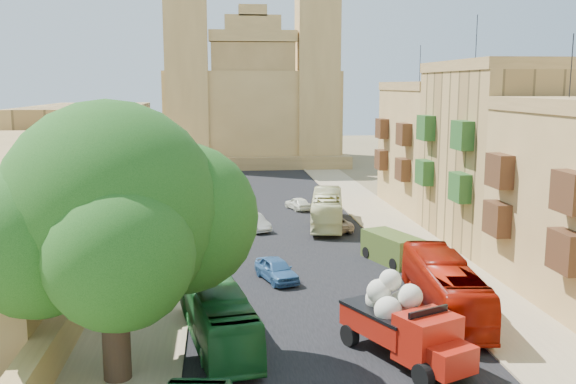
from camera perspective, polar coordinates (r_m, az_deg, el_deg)
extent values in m
cube|color=black|center=(53.20, -0.47, -3.54)|extent=(14.00, 140.00, 0.01)
cube|color=tan|center=(54.95, 9.45, -3.25)|extent=(5.00, 140.00, 0.01)
cube|color=tan|center=(53.12, -10.74, -3.73)|extent=(5.00, 140.00, 0.01)
cube|color=tan|center=(54.32, 6.91, -3.28)|extent=(0.25, 140.00, 0.12)
cube|color=tan|center=(52.97, -8.04, -3.63)|extent=(0.25, 140.00, 0.12)
cylinder|color=black|center=(40.74, 23.89, 10.24)|extent=(0.06, 0.06, 3.60)
cube|color=#4C2C19|center=(34.14, 23.45, -4.89)|extent=(0.90, 2.20, 2.00)
cube|color=#4C2C19|center=(40.94, 18.06, -2.27)|extent=(0.90, 2.20, 2.00)
cube|color=#4C2C19|center=(33.57, 23.78, -0.02)|extent=(0.90, 2.20, 2.00)
cube|color=#4C2C19|center=(40.47, 18.28, 1.81)|extent=(0.90, 2.20, 2.00)
cube|color=tan|center=(51.46, 18.15, 2.88)|extent=(8.00, 14.00, 13.00)
cube|color=#9B7843|center=(51.18, 18.56, 10.58)|extent=(8.20, 14.00, 0.80)
cylinder|color=black|center=(53.46, 16.41, 12.98)|extent=(0.06, 0.06, 3.60)
cube|color=#265723|center=(46.36, 15.02, 0.40)|extent=(0.90, 2.20, 2.00)
cube|color=#265723|center=(53.66, 12.01, 1.72)|extent=(0.90, 2.20, 2.00)
cube|color=#265723|center=(45.95, 15.22, 4.89)|extent=(0.90, 2.20, 2.00)
cube|color=#265723|center=(53.30, 12.15, 5.60)|extent=(0.90, 2.20, 2.00)
cube|color=tan|center=(64.47, 13.02, 3.69)|extent=(8.00, 14.00, 11.50)
cube|color=#9B7843|center=(64.17, 13.23, 9.16)|extent=(8.20, 14.00, 0.80)
cylinder|color=black|center=(66.54, 11.66, 11.11)|extent=(0.06, 0.06, 3.60)
cube|color=#4C2C19|center=(59.56, 10.16, 1.98)|extent=(0.90, 2.20, 2.00)
cube|color=#4C2C19|center=(67.06, 8.28, 2.86)|extent=(0.90, 2.20, 2.00)
cube|color=#4C2C19|center=(59.24, 10.25, 5.07)|extent=(0.90, 2.20, 2.00)
cube|color=#4C2C19|center=(66.77, 8.35, 5.61)|extent=(0.90, 2.20, 2.00)
cube|color=tan|center=(43.65, -15.73, -5.61)|extent=(1.00, 40.00, 1.80)
cube|color=#9B7843|center=(42.32, -23.74, -1.95)|extent=(10.00, 28.00, 8.40)
cube|color=tan|center=(67.18, -17.21, 3.09)|extent=(10.00, 22.00, 10.00)
cube|color=tan|center=(102.82, -3.35, 6.70)|extent=(26.00, 20.00, 14.00)
cube|color=#9B7843|center=(92.88, -2.98, 2.62)|extent=(28.00, 4.00, 1.80)
cube|color=#9B7843|center=(93.93, -3.09, 8.26)|extent=(12.00, 2.00, 16.00)
cube|color=tan|center=(94.17, -3.14, 13.69)|extent=(12.60, 2.40, 1.60)
cube|color=tan|center=(94.31, -3.15, 14.72)|extent=(8.00, 2.00, 2.40)
cube|color=tan|center=(94.49, -3.16, 15.80)|extent=(4.00, 2.00, 1.60)
cube|color=tan|center=(95.20, -8.98, 10.89)|extent=(6.00, 6.00, 29.00)
cube|color=tan|center=(96.23, 2.60, 10.98)|extent=(6.00, 6.00, 29.00)
cylinder|color=#3C2A1E|center=(27.73, -15.06, -11.59)|extent=(1.15, 1.15, 4.37)
sphere|color=#164111|center=(26.39, -15.52, -1.52)|extent=(8.73, 8.73, 8.73)
sphere|color=#164111|center=(27.56, -9.33, -2.29)|extent=(6.44, 6.44, 6.44)
sphere|color=#164111|center=(26.12, -21.28, -4.00)|extent=(5.98, 5.98, 5.98)
sphere|color=#164111|center=(23.87, -14.80, -5.46)|extent=(5.52, 5.52, 5.52)
sphere|color=#164111|center=(28.92, -17.28, 1.19)|extent=(5.06, 5.06, 5.06)
cylinder|color=#3C2A1E|center=(35.64, -13.83, -8.70)|extent=(0.44, 0.44, 2.09)
sphere|color=#164111|center=(35.05, -13.97, -5.42)|extent=(3.04, 3.04, 3.04)
cylinder|color=#3C2A1E|center=(47.14, -11.94, -4.28)|extent=(0.44, 0.44, 1.90)
sphere|color=#164111|center=(46.73, -12.02, -1.99)|extent=(2.77, 2.77, 2.77)
cylinder|color=#3C2A1E|center=(58.82, -10.81, -1.50)|extent=(0.44, 0.44, 1.90)
sphere|color=#164111|center=(58.49, -10.87, 0.34)|extent=(2.77, 2.77, 2.77)
cylinder|color=#3C2A1E|center=(70.60, -10.06, 0.37)|extent=(0.44, 0.44, 1.96)
sphere|color=#164111|center=(70.32, -10.10, 1.96)|extent=(2.85, 2.85, 2.85)
cube|color=#A7180C|center=(30.05, 8.84, -11.29)|extent=(3.93, 4.70, 1.01)
cube|color=black|center=(29.86, 8.87, -10.28)|extent=(4.01, 4.78, 0.13)
cube|color=#A7180C|center=(28.23, 12.28, -12.56)|extent=(2.94, 2.72, 2.02)
cube|color=#A7180C|center=(27.52, 14.22, -14.24)|extent=(2.30, 2.02, 1.12)
cube|color=black|center=(27.94, 12.34, -11.06)|extent=(1.98, 1.00, 1.01)
cylinder|color=black|center=(27.24, 11.92, -15.70)|extent=(0.78, 1.08, 1.01)
cylinder|color=black|center=(28.70, 15.32, -14.49)|extent=(0.78, 1.08, 1.01)
cylinder|color=black|center=(30.71, 5.50, -12.55)|extent=(0.78, 1.08, 1.01)
cylinder|color=black|center=(32.01, 8.80, -11.68)|extent=(0.78, 1.08, 1.01)
sphere|color=beige|center=(28.94, 8.88, -10.34)|extent=(1.23, 1.23, 1.23)
sphere|color=beige|center=(29.87, 10.14, -9.74)|extent=(1.23, 1.23, 1.23)
sphere|color=beige|center=(30.25, 8.05, -9.43)|extent=(1.23, 1.23, 1.23)
sphere|color=beige|center=(29.38, 8.09, -8.74)|extent=(1.12, 1.12, 1.12)
sphere|color=beige|center=(29.11, 10.80, -9.11)|extent=(1.12, 1.12, 1.12)
sphere|color=beige|center=(29.33, 9.08, -7.76)|extent=(1.01, 1.01, 1.01)
cube|color=#445A21|center=(44.57, 9.22, -4.95)|extent=(3.51, 5.17, 1.96)
cylinder|color=black|center=(42.90, 9.43, -6.34)|extent=(0.55, 0.84, 0.79)
cylinder|color=black|center=(43.96, 11.43, -6.02)|extent=(0.55, 0.84, 0.79)
cylinder|color=black|center=(45.55, 7.05, -5.35)|extent=(0.55, 0.84, 0.79)
cylinder|color=black|center=(46.55, 8.99, -5.07)|extent=(0.55, 0.84, 0.79)
imported|color=#1A5C27|center=(30.90, -6.34, -10.65)|extent=(4.02, 10.28, 2.79)
imported|color=#9E1304|center=(35.06, 13.71, -8.22)|extent=(3.65, 10.97, 3.00)
imported|color=beige|center=(55.13, 3.49, -1.54)|extent=(4.32, 10.83, 2.94)
imported|color=#346498|center=(40.02, -1.03, -6.90)|extent=(2.85, 4.46, 1.41)
imported|color=beige|center=(53.66, -3.05, -2.70)|extent=(2.88, 4.37, 1.36)
imported|color=tan|center=(53.61, 3.96, -2.76)|extent=(3.14, 5.00, 1.29)
imported|color=#132349|center=(70.80, -5.99, 0.23)|extent=(2.31, 4.78, 1.34)
imported|color=white|center=(62.40, 0.88, -1.02)|extent=(2.51, 3.91, 1.24)
imported|color=#3B63AD|center=(76.48, -4.84, 0.98)|extent=(3.10, 4.58, 1.43)
imported|color=#242326|center=(39.54, 13.58, -7.34)|extent=(0.61, 0.47, 1.48)
imported|color=#2F2F32|center=(43.21, 13.22, -5.76)|extent=(0.75, 1.05, 1.65)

